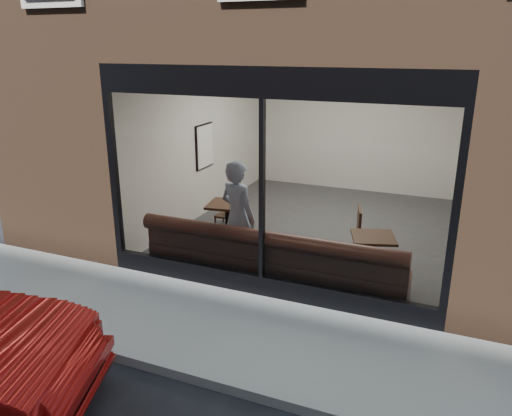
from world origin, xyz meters
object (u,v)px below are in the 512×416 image
at_px(person, 238,218).
at_px(cafe_table_right, 373,237).
at_px(cafe_chair_right, 346,249).
at_px(cafe_chair_left, 227,215).
at_px(banquette, 272,270).
at_px(cafe_table_left, 227,205).

relative_size(person, cafe_table_right, 2.93).
bearing_deg(cafe_chair_right, cafe_chair_left, -32.23).
bearing_deg(cafe_chair_left, cafe_table_right, 155.08).
xyz_separation_m(person, cafe_chair_right, (1.49, 1.00, -0.67)).
bearing_deg(cafe_table_right, cafe_chair_left, 155.82).
bearing_deg(cafe_chair_right, banquette, 39.20).
distance_m(person, cafe_table_right, 2.06).
height_order(cafe_table_left, cafe_chair_right, cafe_table_left).
xyz_separation_m(banquette, person, (-0.63, 0.18, 0.68)).
bearing_deg(banquette, person, 164.44).
height_order(banquette, cafe_table_right, cafe_table_right).
bearing_deg(cafe_table_right, cafe_table_left, 167.57).
relative_size(cafe_chair_left, cafe_chair_right, 0.86).
height_order(cafe_table_right, cafe_chair_left, cafe_table_right).
xyz_separation_m(person, cafe_chair_left, (-1.07, 1.81, -0.67)).
xyz_separation_m(banquette, cafe_chair_right, (0.86, 1.17, 0.01)).
height_order(banquette, cafe_table_left, cafe_table_left).
bearing_deg(cafe_chair_left, person, 119.83).
distance_m(cafe_table_right, cafe_chair_right, 0.92).
bearing_deg(cafe_table_left, cafe_chair_right, -0.55).
xyz_separation_m(person, cafe_table_left, (-0.68, 1.02, -0.17)).
xyz_separation_m(cafe_table_right, cafe_chair_right, (-0.52, 0.57, -0.50)).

